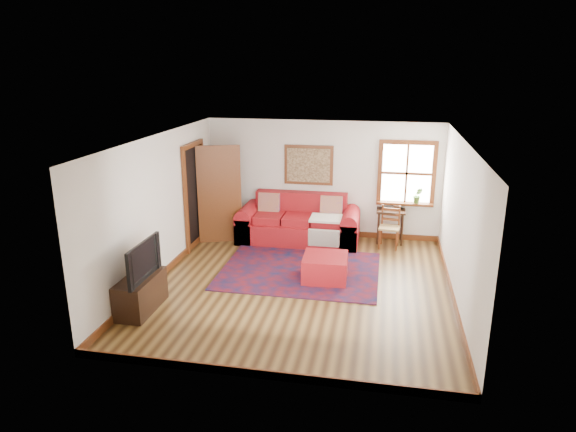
% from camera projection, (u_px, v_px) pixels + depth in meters
% --- Properties ---
extents(ground, '(5.50, 5.50, 0.00)m').
position_uv_depth(ground, '(301.00, 285.00, 8.77)').
color(ground, '#3C2510').
rests_on(ground, ground).
extents(room_envelope, '(5.04, 5.54, 2.52)m').
position_uv_depth(room_envelope, '(302.00, 192.00, 8.30)').
color(room_envelope, silver).
rests_on(room_envelope, ground).
extents(window, '(1.18, 0.20, 1.38)m').
position_uv_depth(window, '(408.00, 180.00, 10.61)').
color(window, white).
rests_on(window, ground).
extents(doorway, '(0.89, 1.08, 2.14)m').
position_uv_depth(doorway, '(210.00, 193.00, 10.53)').
color(doorway, black).
rests_on(doorway, ground).
extents(framed_artwork, '(1.05, 0.07, 0.85)m').
position_uv_depth(framed_artwork, '(309.00, 165.00, 10.92)').
color(framed_artwork, '#623015').
rests_on(framed_artwork, ground).
extents(persian_rug, '(2.83, 2.27, 0.02)m').
position_uv_depth(persian_rug, '(300.00, 271.00, 9.36)').
color(persian_rug, '#590C13').
rests_on(persian_rug, ground).
extents(red_leather_sofa, '(2.53, 1.04, 0.99)m').
position_uv_depth(red_leather_sofa, '(299.00, 226.00, 10.87)').
color(red_leather_sofa, maroon).
rests_on(red_leather_sofa, ground).
extents(red_ottoman, '(0.79, 0.79, 0.43)m').
position_uv_depth(red_ottoman, '(325.00, 268.00, 8.95)').
color(red_ottoman, maroon).
rests_on(red_ottoman, ground).
extents(side_table, '(0.59, 0.44, 0.71)m').
position_uv_depth(side_table, '(391.00, 216.00, 10.71)').
color(side_table, black).
rests_on(side_table, ground).
extents(ladder_back_chair, '(0.44, 0.42, 0.86)m').
position_uv_depth(ladder_back_chair, '(390.00, 225.00, 10.46)').
color(ladder_back_chair, tan).
rests_on(ladder_back_chair, ground).
extents(media_cabinet, '(0.44, 0.99, 0.54)m').
position_uv_depth(media_cabinet, '(141.00, 293.00, 7.83)').
color(media_cabinet, black).
rests_on(media_cabinet, ground).
extents(television, '(0.13, 1.01, 0.58)m').
position_uv_depth(television, '(138.00, 260.00, 7.64)').
color(television, black).
rests_on(television, media_cabinet).
extents(candle_hurricane, '(0.12, 0.12, 0.18)m').
position_uv_depth(candle_hurricane, '(155.00, 261.00, 8.14)').
color(candle_hurricane, silver).
rests_on(candle_hurricane, media_cabinet).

